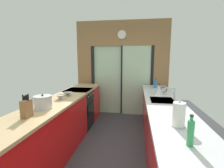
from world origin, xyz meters
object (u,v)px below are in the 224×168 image
(stock_pot, at_px, (43,102))
(paper_towel_roll, at_px, (179,115))
(oven_range, at_px, (79,109))
(soap_bottle_near, at_px, (191,133))
(mixing_bowl_far, at_px, (68,94))
(mixing_bowl_near, at_px, (60,97))
(knife_block, at_px, (26,108))
(soap_bottle_far, at_px, (155,84))
(kettle, at_px, (159,90))

(stock_pot, bearing_deg, paper_towel_roll, -11.47)
(oven_range, relative_size, soap_bottle_near, 3.44)
(mixing_bowl_far, xyz_separation_m, soap_bottle_near, (1.78, -1.61, 0.08))
(oven_range, height_order, mixing_bowl_near, mixing_bowl_near)
(knife_block, bearing_deg, soap_bottle_far, 52.18)
(stock_pot, bearing_deg, kettle, 34.44)
(kettle, bearing_deg, mixing_bowl_near, -159.02)
(soap_bottle_far, xyz_separation_m, paper_towel_roll, (-0.00, -2.30, 0.03))
(stock_pot, xyz_separation_m, paper_towel_roll, (1.78, -0.36, 0.03))
(kettle, relative_size, soap_bottle_far, 1.14)
(paper_towel_roll, bearing_deg, mixing_bowl_near, 153.18)
(soap_bottle_far, bearing_deg, mixing_bowl_far, -148.72)
(stock_pot, height_order, kettle, kettle)
(knife_block, bearing_deg, mixing_bowl_far, 90.00)
(knife_block, xyz_separation_m, soap_bottle_near, (1.78, -0.40, 0.00))
(stock_pot, bearing_deg, mixing_bowl_far, 90.00)
(soap_bottle_near, relative_size, soap_bottle_far, 1.11)
(soap_bottle_far, bearing_deg, oven_range, -165.93)
(kettle, xyz_separation_m, paper_towel_roll, (-0.00, -1.58, 0.03))
(soap_bottle_far, relative_size, paper_towel_roll, 0.83)
(stock_pot, height_order, paper_towel_roll, paper_towel_roll)
(soap_bottle_near, bearing_deg, knife_block, 167.36)
(mixing_bowl_near, xyz_separation_m, knife_block, (0.00, -0.89, 0.07))
(stock_pot, distance_m, kettle, 2.16)
(mixing_bowl_near, xyz_separation_m, paper_towel_roll, (1.78, -0.90, 0.08))
(kettle, xyz_separation_m, soap_bottle_near, (-0.00, -1.98, 0.02))
(mixing_bowl_far, distance_m, paper_towel_roll, 2.16)
(mixing_bowl_far, bearing_deg, oven_range, 91.67)
(knife_block, height_order, soap_bottle_near, knife_block)
(mixing_bowl_far, bearing_deg, paper_towel_roll, -34.37)
(knife_block, height_order, kettle, knife_block)
(soap_bottle_far, bearing_deg, soap_bottle_near, -90.00)
(mixing_bowl_near, height_order, kettle, kettle)
(oven_range, xyz_separation_m, knife_block, (0.02, -1.84, 0.58))
(mixing_bowl_near, xyz_separation_m, soap_bottle_far, (1.78, 1.40, 0.06))
(oven_range, bearing_deg, soap_bottle_far, 14.07)
(oven_range, relative_size, kettle, 3.33)
(oven_range, xyz_separation_m, kettle, (1.80, -0.26, 0.56))
(mixing_bowl_far, relative_size, soap_bottle_far, 0.79)
(mixing_bowl_near, height_order, stock_pot, stock_pot)
(soap_bottle_far, bearing_deg, kettle, -89.84)
(knife_block, bearing_deg, paper_towel_roll, -0.18)
(soap_bottle_near, bearing_deg, oven_range, 128.74)
(stock_pot, relative_size, paper_towel_roll, 0.88)
(kettle, relative_size, soap_bottle_near, 1.03)
(mixing_bowl_far, xyz_separation_m, kettle, (1.78, 0.37, 0.06))
(mixing_bowl_near, distance_m, paper_towel_roll, 2.00)
(soap_bottle_near, bearing_deg, paper_towel_roll, 90.00)
(kettle, bearing_deg, soap_bottle_far, 90.16)
(oven_range, height_order, paper_towel_roll, paper_towel_roll)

